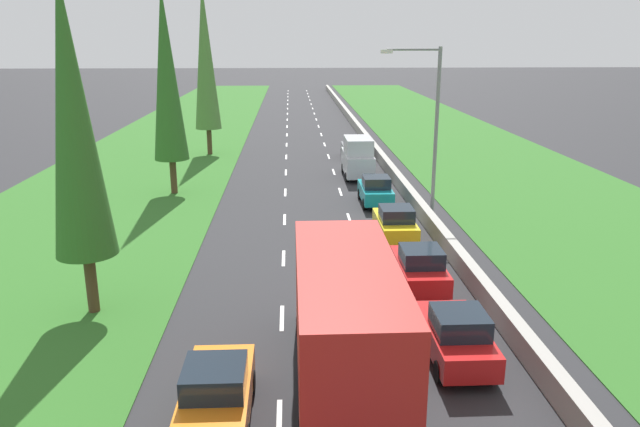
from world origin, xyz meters
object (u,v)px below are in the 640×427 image
object	(u,v)px
grey_hatchback_right_lane	(353,148)
teal_hatchback_right_lane	(375,190)
red_box_truck_centre_lane	(343,322)
red_hatchback_right_lane	(456,336)
poplar_tree_fourth	(205,57)
street_light_mast	(430,120)
poplar_tree_second	(73,119)
poplar_tree_third	(167,75)
orange_hatchback_left_lane	(217,392)
red_hatchback_right_lane_third	(420,268)
yellow_hatchback_right_lane	(395,224)
silver_van_right_lane	(358,157)

from	to	relation	value
grey_hatchback_right_lane	teal_hatchback_right_lane	bearing A→B (deg)	-90.54
red_box_truck_centre_lane	grey_hatchback_right_lane	world-z (taller)	red_box_truck_centre_lane
red_hatchback_right_lane	poplar_tree_fourth	xyz separation A→B (m)	(-11.69, 34.63, 7.12)
street_light_mast	poplar_tree_second	bearing A→B (deg)	-140.65
teal_hatchback_right_lane	red_box_truck_centre_lane	bearing A→B (deg)	-100.32
poplar_tree_third	teal_hatchback_right_lane	bearing A→B (deg)	-14.61
red_hatchback_right_lane	grey_hatchback_right_lane	distance (m)	32.36
orange_hatchback_left_lane	grey_hatchback_right_lane	world-z (taller)	same
street_light_mast	red_box_truck_centre_lane	bearing A→B (deg)	-109.21
red_hatchback_right_lane_third	teal_hatchback_right_lane	bearing A→B (deg)	90.04
red_hatchback_right_lane_third	yellow_hatchback_right_lane	distance (m)	5.85
red_hatchback_right_lane	poplar_tree_fourth	size ratio (longest dim) A/B	0.28
silver_van_right_lane	poplar_tree_third	world-z (taller)	poplar_tree_third
poplar_tree_second	street_light_mast	world-z (taller)	poplar_tree_second
red_box_truck_centre_lane	poplar_tree_second	xyz separation A→B (m)	(-8.41, 5.68, 4.69)
street_light_mast	poplar_tree_third	bearing A→B (deg)	160.24
red_hatchback_right_lane	grey_hatchback_right_lane	size ratio (longest dim) A/B	1.00
red_hatchback_right_lane	teal_hatchback_right_lane	bearing A→B (deg)	89.88
poplar_tree_third	street_light_mast	size ratio (longest dim) A/B	1.39
yellow_hatchback_right_lane	silver_van_right_lane	bearing A→B (deg)	91.23
red_hatchback_right_lane	poplar_tree_second	xyz separation A→B (m)	(-11.97, 4.01, 6.04)
teal_hatchback_right_lane	silver_van_right_lane	bearing A→B (deg)	91.97
teal_hatchback_right_lane	poplar_tree_third	world-z (taller)	poplar_tree_third
silver_van_right_lane	poplar_tree_second	distance (m)	25.01
red_hatchback_right_lane_third	red_box_truck_centre_lane	bearing A→B (deg)	-116.41
silver_van_right_lane	grey_hatchback_right_lane	world-z (taller)	silver_van_right_lane
teal_hatchback_right_lane	orange_hatchback_left_lane	xyz separation A→B (m)	(-6.86, -20.76, 0.00)
yellow_hatchback_right_lane	teal_hatchback_right_lane	xyz separation A→B (m)	(-0.05, 6.63, 0.00)
red_box_truck_centre_lane	silver_van_right_lane	world-z (taller)	red_box_truck_centre_lane
orange_hatchback_left_lane	grey_hatchback_right_lane	bearing A→B (deg)	78.72
orange_hatchback_left_lane	poplar_tree_second	xyz separation A→B (m)	(-5.15, 6.71, 6.04)
red_hatchback_right_lane_third	poplar_tree_second	xyz separation A→B (m)	(-12.01, -1.57, 6.04)
silver_van_right_lane	red_hatchback_right_lane_third	bearing A→B (deg)	-89.24
orange_hatchback_left_lane	poplar_tree_second	world-z (taller)	poplar_tree_second
red_hatchback_right_lane_third	grey_hatchback_right_lane	xyz separation A→B (m)	(0.13, 26.77, 0.00)
poplar_tree_second	red_hatchback_right_lane_third	bearing A→B (deg)	7.46
yellow_hatchback_right_lane	silver_van_right_lane	size ratio (longest dim) A/B	0.80
poplar_tree_third	street_light_mast	bearing A→B (deg)	-19.76
red_hatchback_right_lane_third	red_hatchback_right_lane	bearing A→B (deg)	-90.49
red_hatchback_right_lane	teal_hatchback_right_lane	distance (m)	18.07
red_hatchback_right_lane	red_hatchback_right_lane_third	bearing A→B (deg)	89.51
red_hatchback_right_lane	red_box_truck_centre_lane	xyz separation A→B (m)	(-3.55, -1.66, 1.35)
poplar_tree_second	poplar_tree_third	world-z (taller)	poplar_tree_third
red_hatchback_right_lane_third	teal_hatchback_right_lane	world-z (taller)	same
poplar_tree_second	street_light_mast	bearing A→B (deg)	39.35
red_hatchback_right_lane	poplar_tree_second	world-z (taller)	poplar_tree_second
red_hatchback_right_lane	silver_van_right_lane	bearing A→B (deg)	90.48
yellow_hatchback_right_lane	street_light_mast	xyz separation A→B (m)	(2.50, 4.51, 4.40)
orange_hatchback_left_lane	yellow_hatchback_right_lane	bearing A→B (deg)	63.95
teal_hatchback_right_lane	poplar_tree_second	bearing A→B (deg)	-130.51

